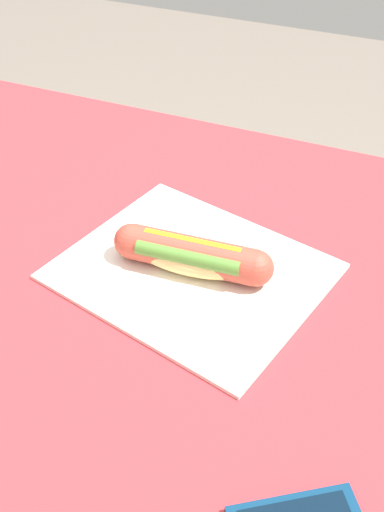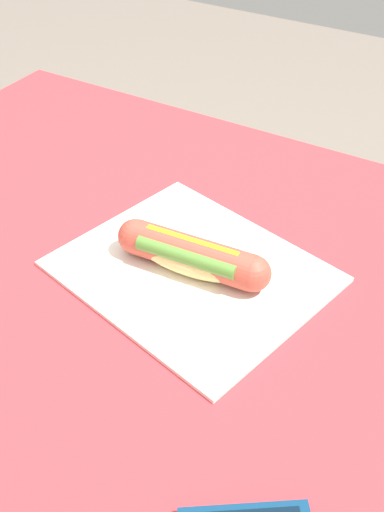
{
  "view_description": "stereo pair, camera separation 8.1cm",
  "coord_description": "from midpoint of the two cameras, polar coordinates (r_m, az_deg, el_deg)",
  "views": [
    {
      "loc": [
        -0.27,
        0.53,
        1.29
      ],
      "look_at": [
        -0.03,
        -0.04,
        0.77
      ],
      "focal_mm": 43.32,
      "sensor_mm": 36.0,
      "label": 1
    },
    {
      "loc": [
        -0.35,
        0.5,
        1.29
      ],
      "look_at": [
        -0.03,
        -0.04,
        0.77
      ],
      "focal_mm": 43.32,
      "sensor_mm": 36.0,
      "label": 2
    }
  ],
  "objects": [
    {
      "name": "hot_dog",
      "position": [
        0.81,
        -2.89,
        -0.07
      ],
      "size": [
        0.22,
        0.07,
        0.05
      ],
      "color": "#E5BC75",
      "rests_on": "paper_wrapper"
    },
    {
      "name": "paper_wrapper",
      "position": [
        0.83,
        -2.8,
        -1.55
      ],
      "size": [
        0.38,
        0.34,
        0.01
      ],
      "primitive_type": "cube",
      "rotation": [
        0.0,
        0.0,
        -0.24
      ],
      "color": "silver",
      "rests_on": "dining_table"
    },
    {
      "name": "dining_table",
      "position": [
        0.91,
        -5.36,
        -8.67
      ],
      "size": [
        1.18,
        0.88,
        0.74
      ],
      "color": "brown",
      "rests_on": "ground"
    }
  ]
}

